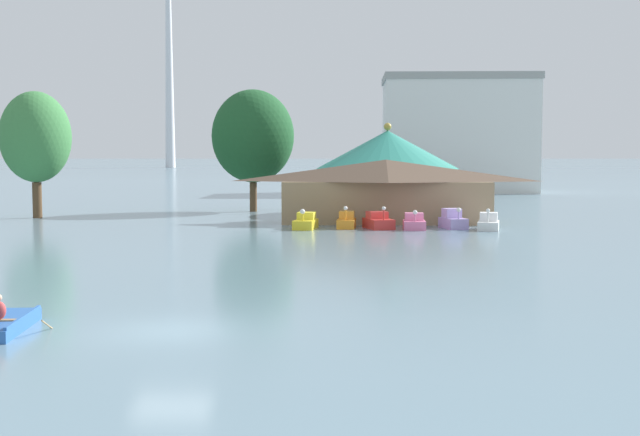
{
  "coord_description": "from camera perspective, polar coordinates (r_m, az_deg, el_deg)",
  "views": [
    {
      "loc": [
        5.51,
        -25.16,
        5.52
      ],
      "look_at": [
        3.97,
        20.32,
        1.98
      ],
      "focal_mm": 46.18,
      "sensor_mm": 36.0,
      "label": 1
    }
  ],
  "objects": [
    {
      "name": "pedal_boat_pink",
      "position": [
        60.73,
        6.54,
        -0.33
      ],
      "size": [
        1.62,
        2.31,
        1.49
      ],
      "rotation": [
        0.0,
        0.0,
        -1.59
      ],
      "color": "pink",
      "rests_on": "ground"
    },
    {
      "name": "pedal_boat_white",
      "position": [
        61.3,
        11.6,
        -0.34
      ],
      "size": [
        1.99,
        2.96,
        1.64
      ],
      "rotation": [
        0.0,
        0.0,
        -1.78
      ],
      "color": "white",
      "rests_on": "ground"
    },
    {
      "name": "pedal_boat_orange",
      "position": [
        61.67,
        1.85,
        -0.22
      ],
      "size": [
        1.47,
        3.01,
        1.71
      ],
      "rotation": [
        0.0,
        0.0,
        -1.63
      ],
      "color": "orange",
      "rests_on": "ground"
    },
    {
      "name": "ground_plane",
      "position": [
        26.34,
        -10.28,
        -7.72
      ],
      "size": [
        2000.0,
        2000.0,
        0.0
      ],
      "primitive_type": "plane",
      "color": "slate"
    },
    {
      "name": "background_building_block",
      "position": [
        121.72,
        9.54,
        5.76
      ],
      "size": [
        21.76,
        12.81,
        16.84
      ],
      "color": "silver",
      "rests_on": "ground"
    },
    {
      "name": "rowboat_with_rower",
      "position": [
        27.74,
        -21.17,
        -6.87
      ],
      "size": [
        3.08,
        3.89,
        1.39
      ],
      "rotation": [
        0.0,
        0.0,
        1.67
      ],
      "color": "#2D60AD",
      "rests_on": "ground"
    },
    {
      "name": "shoreline_tree_mid",
      "position": [
        79.29,
        -4.67,
        5.68
      ],
      "size": [
        7.88,
        7.88,
        11.68
      ],
      "color": "brown",
      "rests_on": "ground"
    },
    {
      "name": "boathouse",
      "position": [
        66.38,
        4.59,
        1.97
      ],
      "size": [
        17.77,
        5.93,
        5.08
      ],
      "color": "#9E7F5B",
      "rests_on": "ground"
    },
    {
      "name": "pedal_boat_yellow",
      "position": [
        60.88,
        -1.0,
        -0.29
      ],
      "size": [
        1.84,
        3.07,
        1.55
      ],
      "rotation": [
        0.0,
        0.0,
        -1.71
      ],
      "color": "yellow",
      "rests_on": "ground"
    },
    {
      "name": "shoreline_tree_tall_left",
      "position": [
        75.19,
        -19.11,
        5.31
      ],
      "size": [
        6.02,
        6.02,
        10.91
      ],
      "color": "brown",
      "rests_on": "ground"
    },
    {
      "name": "green_roof_pavilion",
      "position": [
        75.83,
        4.69,
        3.64
      ],
      "size": [
        13.09,
        13.09,
        8.38
      ],
      "color": "brown",
      "rests_on": "ground"
    },
    {
      "name": "pedal_boat_red",
      "position": [
        61.19,
        4.06,
        -0.26
      ],
      "size": [
        2.4,
        3.21,
        1.72
      ],
      "rotation": [
        0.0,
        0.0,
        -1.28
      ],
      "color": "red",
      "rests_on": "ground"
    },
    {
      "name": "pedal_boat_lavender",
      "position": [
        61.99,
        9.19,
        -0.17
      ],
      "size": [
        2.03,
        2.75,
        1.62
      ],
      "rotation": [
        0.0,
        0.0,
        -1.29
      ],
      "color": "#B299D8",
      "rests_on": "ground"
    }
  ]
}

